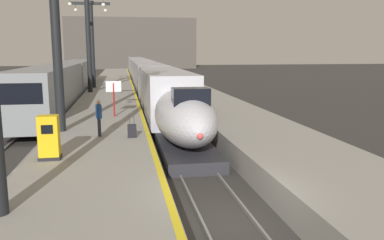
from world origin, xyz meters
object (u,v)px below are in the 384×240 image
(station_column_mid, at_px, (55,14))
(station_column_far, at_px, (88,34))
(departure_info_board, at_px, (114,91))
(highspeed_train_main, at_px, (145,74))
(station_column_distant, at_px, (92,36))
(regional_train_adjacent, at_px, (67,80))
(rolling_suitcase, at_px, (132,131))
(passenger_near_edge, at_px, (99,115))
(ticket_machine_yellow, at_px, (49,139))

(station_column_mid, relative_size, station_column_far, 1.03)
(departure_info_board, bearing_deg, highspeed_train_main, 83.07)
(highspeed_train_main, relative_size, station_column_mid, 8.21)
(station_column_far, xyz_separation_m, station_column_distant, (0.00, 4.88, -0.02))
(station_column_distant, bearing_deg, regional_train_adjacent, -117.88)
(regional_train_adjacent, relative_size, rolling_suitcase, 37.27)
(rolling_suitcase, distance_m, departure_info_board, 6.27)
(station_column_mid, xyz_separation_m, passenger_near_edge, (1.91, -1.57, -4.59))
(station_column_mid, distance_m, departure_info_board, 6.21)
(passenger_near_edge, bearing_deg, departure_info_board, 84.00)
(passenger_near_edge, distance_m, ticket_machine_yellow, 4.02)
(station_column_distant, height_order, passenger_near_edge, station_column_distant)
(highspeed_train_main, relative_size, regional_train_adjacent, 2.08)
(regional_train_adjacent, bearing_deg, rolling_suitcase, -75.65)
(station_column_mid, bearing_deg, rolling_suitcase, -31.96)
(station_column_distant, bearing_deg, highspeed_train_main, 54.24)
(regional_train_adjacent, bearing_deg, ticket_machine_yellow, -84.16)
(rolling_suitcase, bearing_deg, regional_train_adjacent, 104.35)
(station_column_distant, height_order, departure_info_board, station_column_distant)
(rolling_suitcase, bearing_deg, highspeed_train_main, 85.77)
(station_column_mid, xyz_separation_m, departure_info_board, (2.49, 3.98, -4.07))
(highspeed_train_main, bearing_deg, passenger_near_edge, -96.78)
(highspeed_train_main, xyz_separation_m, passenger_near_edge, (-3.99, -33.61, 0.07))
(regional_train_adjacent, xyz_separation_m, departure_info_board, (4.69, -15.71, 0.43))
(highspeed_train_main, height_order, passenger_near_edge, highspeed_train_main)
(highspeed_train_main, xyz_separation_m, station_column_mid, (-5.90, -32.04, 4.66))
(station_column_mid, bearing_deg, highspeed_train_main, 79.57)
(station_column_distant, xyz_separation_m, ticket_machine_yellow, (0.35, -29.11, -4.68))
(regional_train_adjacent, distance_m, station_column_distant, 6.40)
(ticket_machine_yellow, bearing_deg, regional_train_adjacent, 95.84)
(rolling_suitcase, bearing_deg, passenger_near_edge, 159.92)
(highspeed_train_main, bearing_deg, departure_info_board, -96.93)
(highspeed_train_main, xyz_separation_m, station_column_far, (-5.90, -13.07, 4.53))
(station_column_far, relative_size, station_column_distant, 1.00)
(station_column_distant, height_order, rolling_suitcase, station_column_distant)
(passenger_near_edge, bearing_deg, rolling_suitcase, -20.08)
(station_column_far, relative_size, rolling_suitcase, 9.20)
(station_column_distant, relative_size, ticket_machine_yellow, 5.62)
(passenger_near_edge, bearing_deg, highspeed_train_main, 83.22)
(passenger_near_edge, height_order, ticket_machine_yellow, passenger_near_edge)
(highspeed_train_main, bearing_deg, station_column_distant, -125.76)
(rolling_suitcase, distance_m, ticket_machine_yellow, 4.40)
(rolling_suitcase, bearing_deg, station_column_far, 99.10)
(ticket_machine_yellow, bearing_deg, passenger_near_edge, 67.17)
(ticket_machine_yellow, bearing_deg, station_column_distant, 90.69)
(station_column_far, bearing_deg, highspeed_train_main, 65.71)
(station_column_far, distance_m, station_column_distant, 4.88)
(station_column_far, bearing_deg, rolling_suitcase, -80.90)
(regional_train_adjacent, distance_m, departure_info_board, 16.40)
(highspeed_train_main, height_order, station_column_mid, station_column_mid)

